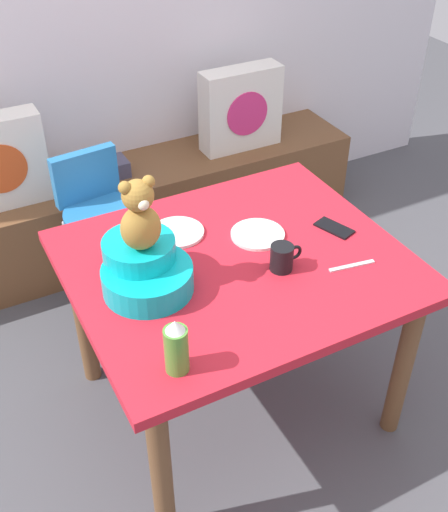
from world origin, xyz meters
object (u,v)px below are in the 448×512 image
(dining_table, at_px, (237,283))
(infant_seat_teal, at_px, (145,269))
(teddy_bear, at_px, (140,216))
(ketchup_bottle, at_px, (176,347))
(pillow_floral_right, at_px, (241,109))
(book_stack, at_px, (108,169))
(cell_phone, at_px, (334,228))
(dinner_plate_far, at_px, (177,232))
(highchair, at_px, (101,217))
(dinner_plate_near, at_px, (258,234))
(coffee_mug, at_px, (282,257))

(dining_table, distance_m, infant_seat_teal, 0.38)
(teddy_bear, xyz_separation_m, ketchup_bottle, (-0.06, -0.38, -0.19))
(pillow_floral_right, xyz_separation_m, teddy_bear, (-1.02, -1.21, 0.34))
(dining_table, height_order, teddy_bear, teddy_bear)
(book_stack, xyz_separation_m, teddy_bear, (-0.27, -1.23, 0.52))
(infant_seat_teal, height_order, ketchup_bottle, ketchup_bottle)
(book_stack, height_order, infant_seat_teal, infant_seat_teal)
(pillow_floral_right, bearing_deg, ketchup_bottle, -124.19)
(cell_phone, bearing_deg, infant_seat_teal, 159.81)
(infant_seat_teal, bearing_deg, dinner_plate_far, 46.81)
(pillow_floral_right, height_order, teddy_bear, teddy_bear)
(pillow_floral_right, distance_m, ketchup_bottle, 1.94)
(book_stack, height_order, ketchup_bottle, ketchup_bottle)
(teddy_bear, relative_size, cell_phone, 1.74)
(ketchup_bottle, xyz_separation_m, dinner_plate_far, (0.27, 0.61, -0.08))
(dining_table, height_order, infant_seat_teal, infant_seat_teal)
(book_stack, xyz_separation_m, infant_seat_teal, (-0.27, -1.23, 0.31))
(pillow_floral_right, height_order, highchair, pillow_floral_right)
(dinner_plate_far, relative_size, cell_phone, 1.39)
(pillow_floral_right, bearing_deg, dining_table, -119.34)
(dinner_plate_far, xyz_separation_m, cell_phone, (0.53, -0.24, -0.00))
(highchair, distance_m, ketchup_bottle, 1.23)
(book_stack, relative_size, dinner_plate_far, 1.00)
(book_stack, relative_size, dinner_plate_near, 1.00)
(book_stack, bearing_deg, pillow_floral_right, -1.58)
(pillow_floral_right, bearing_deg, cell_phone, -102.66)
(pillow_floral_right, relative_size, teddy_bear, 1.76)
(coffee_mug, bearing_deg, infant_seat_teal, 164.06)
(book_stack, height_order, dinner_plate_near, dinner_plate_near)
(infant_seat_teal, bearing_deg, coffee_mug, -15.94)
(dinner_plate_near, distance_m, cell_phone, 0.29)
(coffee_mug, distance_m, cell_phone, 0.33)
(book_stack, height_order, coffee_mug, coffee_mug)
(infant_seat_teal, distance_m, cell_phone, 0.75)
(dining_table, xyz_separation_m, coffee_mug, (0.11, -0.11, 0.15))
(dining_table, distance_m, dinner_plate_near, 0.20)
(pillow_floral_right, relative_size, dinner_plate_near, 2.20)
(cell_phone, bearing_deg, pillow_floral_right, 58.13)
(coffee_mug, bearing_deg, highchair, 111.52)
(dining_table, height_order, coffee_mug, coffee_mug)
(highchair, relative_size, infant_seat_teal, 2.39)
(infant_seat_teal, bearing_deg, teddy_bear, -90.00)
(dining_table, xyz_separation_m, dinner_plate_far, (-0.12, 0.24, 0.11))
(infant_seat_teal, relative_size, coffee_mug, 2.75)
(coffee_mug, bearing_deg, book_stack, 97.63)
(pillow_floral_right, bearing_deg, coffee_mug, -113.27)
(pillow_floral_right, bearing_deg, dinner_plate_far, -129.51)
(coffee_mug, relative_size, dinner_plate_near, 0.60)
(teddy_bear, xyz_separation_m, cell_phone, (0.75, -0.01, -0.27))
(book_stack, relative_size, infant_seat_teal, 0.61)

